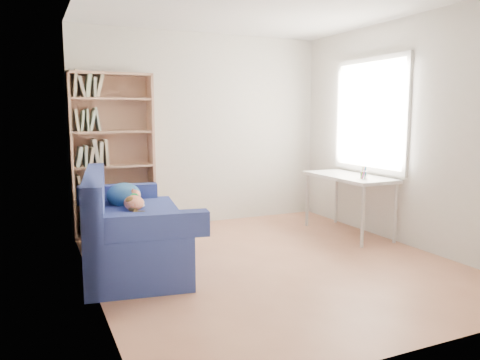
# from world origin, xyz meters

# --- Properties ---
(ground) EXTENTS (4.00, 4.00, 0.00)m
(ground) POSITION_xyz_m (0.00, 0.00, 0.00)
(ground) COLOR #AF6D4F
(ground) RESTS_ON ground
(room_shell) EXTENTS (3.54, 4.04, 2.62)m
(room_shell) POSITION_xyz_m (0.10, 0.03, 1.64)
(room_shell) COLOR silver
(room_shell) RESTS_ON ground
(sofa) EXTENTS (1.19, 2.05, 0.95)m
(sofa) POSITION_xyz_m (-1.32, 0.55, 0.36)
(sofa) COLOR navy
(sofa) RESTS_ON ground
(bookshelf) EXTENTS (1.00, 0.31, 2.01)m
(bookshelf) POSITION_xyz_m (-1.25, 1.83, 0.92)
(bookshelf) COLOR tan
(bookshelf) RESTS_ON ground
(desk) EXTENTS (0.58, 1.26, 0.75)m
(desk) POSITION_xyz_m (1.44, 0.62, 0.68)
(desk) COLOR white
(desk) RESTS_ON ground
(pen_cup) EXTENTS (0.08, 0.08, 0.15)m
(pen_cup) POSITION_xyz_m (1.39, 0.28, 0.81)
(pen_cup) COLOR white
(pen_cup) RESTS_ON desk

